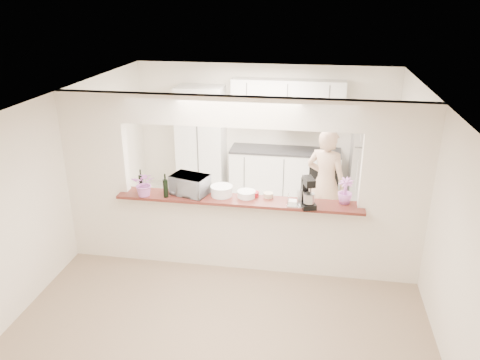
% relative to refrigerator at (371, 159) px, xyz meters
% --- Properties ---
extents(floor, '(6.00, 6.00, 0.00)m').
position_rel_refrigerator_xyz_m(floor, '(-2.05, -2.65, -0.85)').
color(floor, gray).
rests_on(floor, ground).
extents(tile_overlay, '(5.00, 2.90, 0.01)m').
position_rel_refrigerator_xyz_m(tile_overlay, '(-2.05, -1.10, -0.84)').
color(tile_overlay, beige).
rests_on(tile_overlay, floor).
extents(partition, '(5.00, 0.15, 2.50)m').
position_rel_refrigerator_xyz_m(partition, '(-2.05, -2.65, 0.63)').
color(partition, white).
rests_on(partition, floor).
extents(bar_counter, '(3.40, 0.38, 1.09)m').
position_rel_refrigerator_xyz_m(bar_counter, '(-2.05, -2.65, -0.27)').
color(bar_counter, white).
rests_on(bar_counter, floor).
extents(kitchen_cabinets, '(3.15, 0.62, 2.25)m').
position_rel_refrigerator_xyz_m(kitchen_cabinets, '(-2.24, 0.07, 0.12)').
color(kitchen_cabinets, silver).
rests_on(kitchen_cabinets, floor).
extents(refrigerator, '(0.75, 0.70, 1.70)m').
position_rel_refrigerator_xyz_m(refrigerator, '(0.00, 0.00, 0.00)').
color(refrigerator, '#A9A8AD').
rests_on(refrigerator, floor).
extents(flower_left, '(0.35, 0.31, 0.36)m').
position_rel_refrigerator_xyz_m(flower_left, '(-3.35, -2.80, 0.42)').
color(flower_left, '#CA6BBF').
rests_on(flower_left, bar_counter).
extents(wine_bottle_a, '(0.07, 0.07, 0.33)m').
position_rel_refrigerator_xyz_m(wine_bottle_a, '(-3.45, -2.67, 0.37)').
color(wine_bottle_a, black).
rests_on(wine_bottle_a, bar_counter).
extents(wine_bottle_b, '(0.07, 0.07, 0.34)m').
position_rel_refrigerator_xyz_m(wine_bottle_b, '(-3.05, -2.80, 0.37)').
color(wine_bottle_b, black).
rests_on(wine_bottle_b, bar_counter).
extents(toaster_oven, '(0.58, 0.47, 0.28)m').
position_rel_refrigerator_xyz_m(toaster_oven, '(-2.75, -2.64, 0.38)').
color(toaster_oven, '#A8A9AD').
rests_on(toaster_oven, bar_counter).
extents(serving_bowls, '(0.38, 0.38, 0.24)m').
position_rel_refrigerator_xyz_m(serving_bowls, '(-2.75, -2.60, 0.36)').
color(serving_bowls, white).
rests_on(serving_bowls, bar_counter).
extents(plate_stack_a, '(0.31, 0.31, 0.14)m').
position_rel_refrigerator_xyz_m(plate_stack_a, '(-2.30, -2.62, 0.31)').
color(plate_stack_a, white).
rests_on(plate_stack_a, bar_counter).
extents(plate_stack_b, '(0.25, 0.25, 0.09)m').
position_rel_refrigerator_xyz_m(plate_stack_b, '(-1.95, -2.62, 0.29)').
color(plate_stack_b, white).
rests_on(plate_stack_b, bar_counter).
extents(red_bowl, '(0.14, 0.14, 0.06)m').
position_rel_refrigerator_xyz_m(red_bowl, '(-1.85, -2.57, 0.27)').
color(red_bowl, maroon).
rests_on(red_bowl, bar_counter).
extents(tan_bowl, '(0.14, 0.14, 0.06)m').
position_rel_refrigerator_xyz_m(tan_bowl, '(-1.65, -2.57, 0.27)').
color(tan_bowl, '#C8B38D').
rests_on(tan_bowl, bar_counter).
extents(utensil_caddy, '(0.25, 0.15, 0.23)m').
position_rel_refrigerator_xyz_m(utensil_caddy, '(-1.25, -2.80, 0.34)').
color(utensil_caddy, silver).
rests_on(utensil_caddy, bar_counter).
extents(stand_mixer, '(0.25, 0.32, 0.41)m').
position_rel_refrigerator_xyz_m(stand_mixer, '(-1.11, -2.79, 0.43)').
color(stand_mixer, black).
rests_on(stand_mixer, bar_counter).
extents(flower_right, '(0.24, 0.24, 0.36)m').
position_rel_refrigerator_xyz_m(flower_right, '(-0.62, -2.60, 0.42)').
color(flower_right, '#BA64B5').
rests_on(flower_right, bar_counter).
extents(person, '(0.77, 0.65, 1.79)m').
position_rel_refrigerator_xyz_m(person, '(-0.85, -1.45, 0.05)').
color(person, tan).
rests_on(person, floor).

